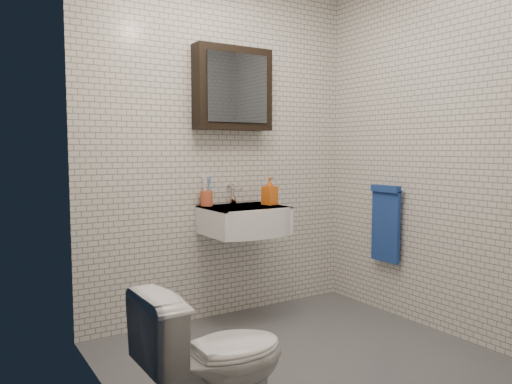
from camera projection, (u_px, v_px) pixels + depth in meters
ground at (303, 360)px, 2.98m from camera, size 2.20×2.00×0.01m
room_shell at (305, 113)px, 2.85m from camera, size 2.22×2.02×2.51m
washbasin at (247, 220)px, 3.56m from camera, size 0.55×0.50×0.20m
faucet at (233, 195)px, 3.71m from camera, size 0.06×0.20×0.15m
mirror_cabinet at (233, 89)px, 3.64m from camera, size 0.60×0.15×0.60m
towel_rail at (386, 220)px, 3.76m from camera, size 0.09×0.30×0.58m
toothbrush_cup at (207, 198)px, 3.60m from camera, size 0.11×0.11×0.24m
soap_bottle at (270, 191)px, 3.68m from camera, size 0.11×0.11×0.20m
toilet at (214, 360)px, 2.19m from camera, size 0.67×0.38×0.68m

